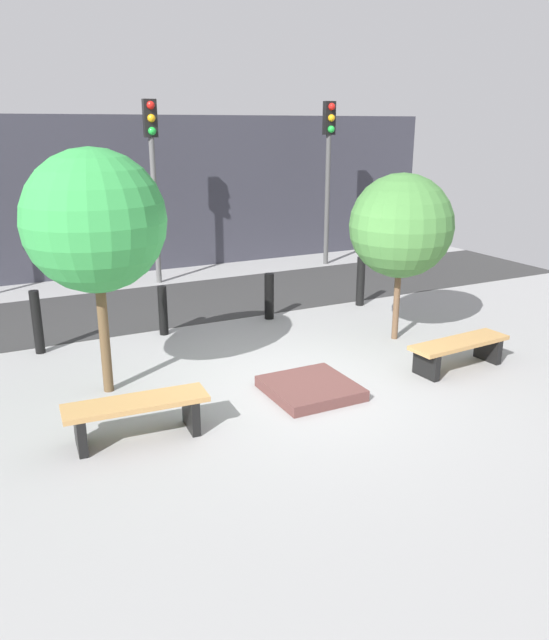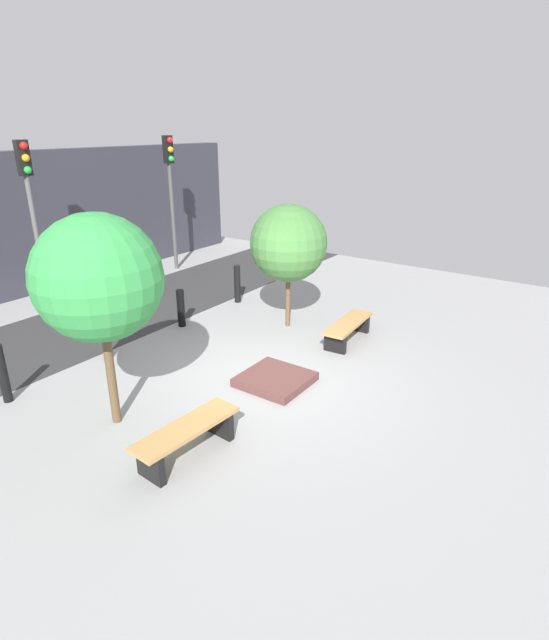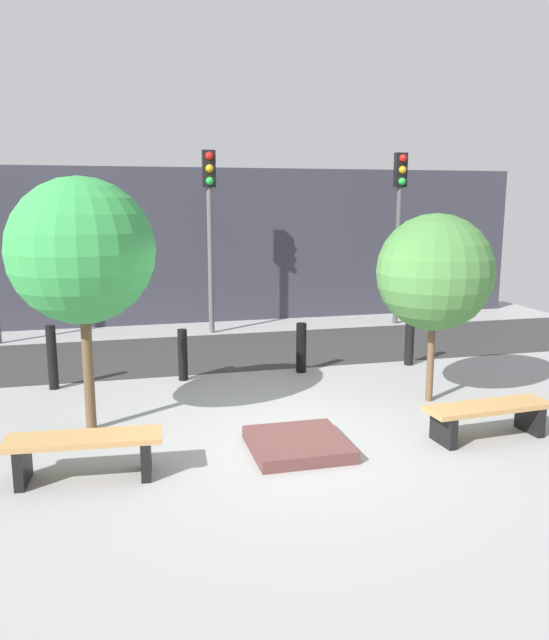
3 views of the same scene
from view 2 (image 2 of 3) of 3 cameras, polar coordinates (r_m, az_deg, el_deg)
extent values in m
plane|color=#949494|center=(9.07, -1.29, -6.76)|extent=(18.00, 18.00, 0.00)
cube|color=#323232|center=(12.29, -19.79, -0.27)|extent=(18.00, 3.09, 0.01)
cube|color=#33333D|center=(14.61, -28.57, 9.23)|extent=(16.20, 0.50, 3.68)
cube|color=black|center=(6.84, -13.98, -15.85)|extent=(0.13, 0.47, 0.42)
cube|color=black|center=(7.50, -6.24, -11.61)|extent=(0.13, 0.47, 0.42)
cube|color=#B2844C|center=(7.02, -10.03, -12.06)|extent=(1.65, 0.58, 0.06)
cube|color=black|center=(10.10, 6.96, -2.66)|extent=(0.13, 0.46, 0.37)
cube|color=black|center=(11.19, 9.64, -0.36)|extent=(0.13, 0.46, 0.37)
cube|color=#B2844C|center=(10.56, 8.43, -0.37)|extent=(1.66, 0.57, 0.06)
cube|color=brown|center=(8.90, 0.08, -6.80)|extent=(1.12, 1.14, 0.15)
cylinder|color=brown|center=(7.82, -18.26, -5.32)|extent=(0.13, 0.13, 1.81)
sphere|color=green|center=(7.33, -19.52, 4.54)|extent=(1.81, 1.81, 1.81)
cylinder|color=brown|center=(11.15, 1.55, 2.81)|extent=(0.10, 0.10, 1.45)
sphere|color=#437B3A|center=(10.83, 1.61, 8.76)|extent=(1.67, 1.67, 1.67)
cylinder|color=black|center=(9.27, -28.63, -5.40)|extent=(0.15, 0.15, 1.02)
cylinder|color=black|center=(10.22, -18.65, -1.92)|extent=(0.16, 0.16, 0.85)
cylinder|color=black|center=(11.43, -10.64, 1.34)|extent=(0.18, 0.18, 0.86)
cylinder|color=black|center=(12.82, -4.28, 4.15)|extent=(0.16, 0.16, 0.97)
cylinder|color=#585858|center=(13.29, -25.65, 9.41)|extent=(0.12, 0.12, 3.97)
cube|color=black|center=(13.11, -26.80, 16.21)|extent=(0.28, 0.16, 0.78)
sphere|color=red|center=(13.01, -26.75, 17.35)|extent=(0.17, 0.17, 0.17)
sphere|color=orange|center=(13.02, -26.56, 16.22)|extent=(0.17, 0.17, 0.17)
sphere|color=green|center=(13.04, -26.36, 15.10)|extent=(0.17, 0.17, 0.17)
cylinder|color=#4A4A4A|center=(15.93, -11.63, 12.75)|extent=(0.12, 0.12, 4.00)
cube|color=black|center=(15.78, -12.08, 18.53)|extent=(0.28, 0.16, 0.78)
sphere|color=red|center=(15.70, -11.88, 19.48)|extent=(0.17, 0.17, 0.17)
sphere|color=orange|center=(15.71, -11.80, 18.53)|extent=(0.17, 0.17, 0.17)
sphere|color=green|center=(15.72, -11.73, 17.59)|extent=(0.17, 0.17, 0.17)
camera|label=1|loc=(3.45, 71.79, -7.67)|focal=35.00mm
camera|label=3|loc=(5.19, 58.06, -4.40)|focal=35.00mm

